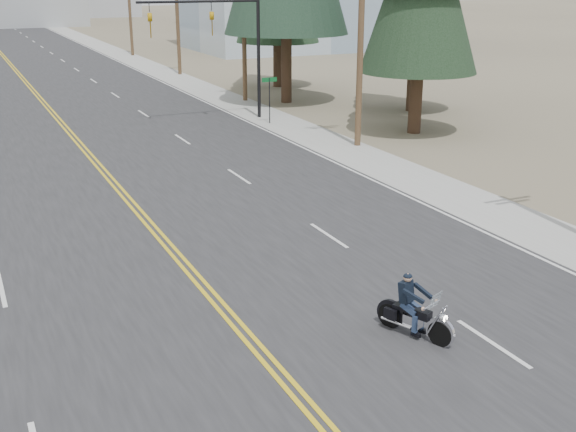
{
  "coord_description": "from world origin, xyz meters",
  "views": [
    {
      "loc": [
        -5.53,
        -7.41,
        8.06
      ],
      "look_at": [
        2.65,
        10.1,
        1.6
      ],
      "focal_mm": 45.0,
      "sensor_mm": 36.0,
      "label": 1
    }
  ],
  "objects": [
    {
      "name": "utility_pole_d",
      "position": [
        12.5,
        53.0,
        5.98
      ],
      "size": [
        2.2,
        0.3,
        11.5
      ],
      "color": "brown",
      "rests_on": "ground"
    },
    {
      "name": "utility_pole_c",
      "position": [
        12.5,
        38.0,
        5.73
      ],
      "size": [
        2.2,
        0.3,
        11.0
      ],
      "color": "brown",
      "rests_on": "ground"
    },
    {
      "name": "sidewalk_right",
      "position": [
        11.5,
        70.0,
        0.01
      ],
      "size": [
        3.0,
        200.0,
        0.01
      ],
      "primitive_type": "cube",
      "color": "#A5A5A0",
      "rests_on": "ground"
    },
    {
      "name": "street_sign",
      "position": [
        10.8,
        30.0,
        1.8
      ],
      "size": [
        0.9,
        0.06,
        2.62
      ],
      "color": "black",
      "rests_on": "ground"
    },
    {
      "name": "motorcyclist",
      "position": [
        3.59,
        5.1,
        0.76
      ],
      "size": [
        1.51,
        2.11,
        1.52
      ],
      "primitive_type": null,
      "rotation": [
        0.0,
        0.0,
        3.53
      ],
      "color": "black",
      "rests_on": "ground"
    },
    {
      "name": "traffic_mast_right",
      "position": [
        8.98,
        32.0,
        4.94
      ],
      "size": [
        7.1,
        0.26,
        7.0
      ],
      "color": "black",
      "rests_on": "ground"
    },
    {
      "name": "utility_pole_b",
      "position": [
        12.5,
        23.0,
        5.98
      ],
      "size": [
        2.2,
        0.3,
        11.5
      ],
      "color": "brown",
      "rests_on": "ground"
    },
    {
      "name": "road",
      "position": [
        0.0,
        70.0,
        0.01
      ],
      "size": [
        20.0,
        200.0,
        0.01
      ],
      "primitive_type": "cube",
      "color": "#303033",
      "rests_on": "ground"
    }
  ]
}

